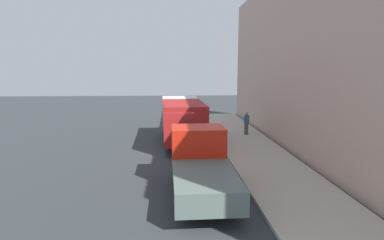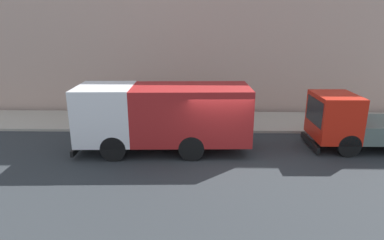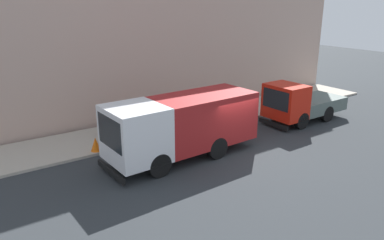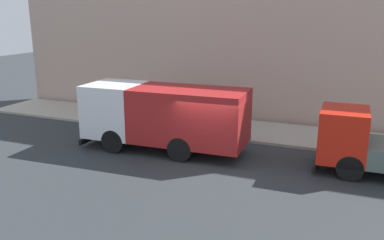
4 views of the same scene
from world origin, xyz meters
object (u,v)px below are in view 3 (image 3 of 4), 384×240
Objects in this scene: large_utility_truck at (182,124)px; small_flatbed_truck at (299,103)px; pedestrian_walking at (104,118)px; traffic_cone_orange at (96,144)px.

large_utility_truck reaches higher than small_flatbed_truck.
large_utility_truck is at bearing -157.47° from pedestrian_walking.
small_flatbed_truck is at bearing -100.64° from traffic_cone_orange.
large_utility_truck is 1.34× the size of small_flatbed_truck.
large_utility_truck reaches higher than pedestrian_walking.
large_utility_truck is 10.94× the size of traffic_cone_orange.
large_utility_truck is at bearing 92.25° from small_flatbed_truck.
large_utility_truck is 8.43m from small_flatbed_truck.
small_flatbed_truck is 11.73m from traffic_cone_orange.
small_flatbed_truck is 3.37× the size of pedestrian_walking.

